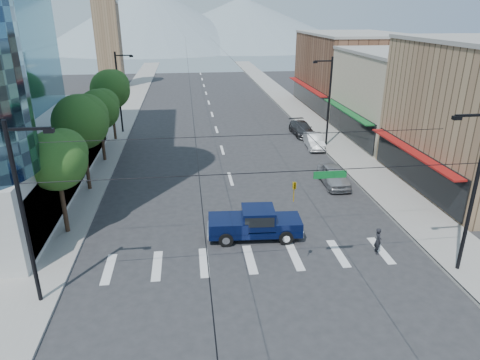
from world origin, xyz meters
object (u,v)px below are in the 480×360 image
Objects in this scene: parked_car_mid at (314,141)px; parked_car_far at (302,129)px; pedestrian at (378,241)px; pickup_truck at (254,223)px; parked_car_near at (334,176)px.

parked_car_mid is 4.94m from parked_car_far.
parked_car_far is at bearing 1.92° from pedestrian.
pickup_truck is 7.32m from pedestrian.
parked_car_near is 9.99m from parked_car_mid.
parked_car_near reaches higher than parked_car_far.
pickup_truck is 1.28× the size of parked_car_near.
parked_car_mid is (2.17, 20.33, -0.07)m from pedestrian.
pickup_truck is at bearing -133.18° from parked_car_near.
parked_car_far is at bearing 94.93° from parked_car_mid.
parked_car_far is at bearing 86.79° from parked_car_near.
pedestrian is at bearing -18.13° from pickup_truck.
pickup_truck is 3.69× the size of pedestrian.
parked_car_near is at bearing 48.68° from pickup_truck.
pedestrian is at bearing -97.07° from parked_car_far.
pedestrian is 20.44m from parked_car_mid.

